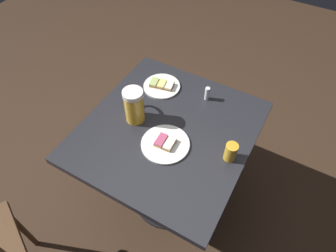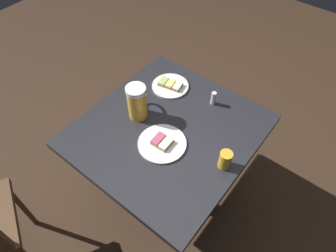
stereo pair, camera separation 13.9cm
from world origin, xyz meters
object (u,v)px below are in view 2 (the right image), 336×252
object	(u,v)px
plate_far	(162,143)
beer_mug	(137,101)
salt_shaker	(213,98)
plate_near	(170,85)
beer_glass_small	(225,160)

from	to	relation	value
plate_far	beer_mug	distance (m)	0.23
beer_mug	salt_shaker	size ratio (longest dim) A/B	2.43
plate_near	beer_glass_small	xyz separation A→B (m)	(-0.25, -0.49, 0.04)
plate_near	beer_glass_small	distance (m)	0.55
beer_glass_small	salt_shaker	bearing A→B (deg)	40.18
salt_shaker	plate_far	bearing A→B (deg)	173.72
beer_mug	beer_glass_small	distance (m)	0.49
plate_near	beer_mug	bearing A→B (deg)	179.76
plate_near	salt_shaker	distance (m)	0.25
plate_far	beer_mug	size ratio (longest dim) A/B	1.23
salt_shaker	plate_near	bearing A→B (deg)	98.49
plate_near	beer_glass_small	world-z (taller)	beer_glass_small
plate_near	salt_shaker	bearing A→B (deg)	-81.51
beer_glass_small	beer_mug	bearing A→B (deg)	90.79
plate_near	plate_far	distance (m)	0.38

